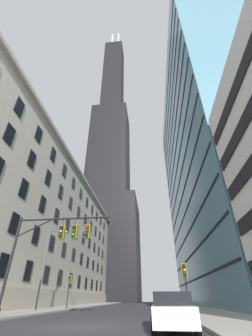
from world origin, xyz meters
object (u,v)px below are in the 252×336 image
(traffic_signal_mast, at_px, (56,239))
(traffic_light_near_right, at_px, (185,273))
(parked_car, at_px, (171,311))
(traffic_light_far_left, at_px, (70,281))
(street_lamppost, at_px, (47,260))

(traffic_signal_mast, xyz_separation_m, traffic_light_near_right, (9.96, 3.56, -2.16))
(parked_car, bearing_deg, traffic_light_near_right, 77.04)
(traffic_light_far_left, bearing_deg, street_lamppost, -105.43)
(traffic_light_near_right, distance_m, street_lamppost, 16.20)
(traffic_light_near_right, height_order, parked_car, traffic_light_near_right)
(traffic_light_near_right, relative_size, parked_car, 0.77)
(parked_car, bearing_deg, street_lamppost, 133.37)
(traffic_light_near_right, relative_size, street_lamppost, 0.42)
(street_lamppost, xyz_separation_m, parked_car, (13.11, -13.87, -4.38))
(traffic_light_near_right, bearing_deg, street_lamppost, 158.41)
(traffic_light_far_left, distance_m, street_lamppost, 5.41)
(traffic_signal_mast, bearing_deg, traffic_light_far_left, 104.29)
(parked_car, bearing_deg, traffic_light_far_left, 122.17)
(traffic_light_far_left, bearing_deg, traffic_light_near_right, -38.32)
(traffic_light_far_left, distance_m, parked_car, 22.23)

